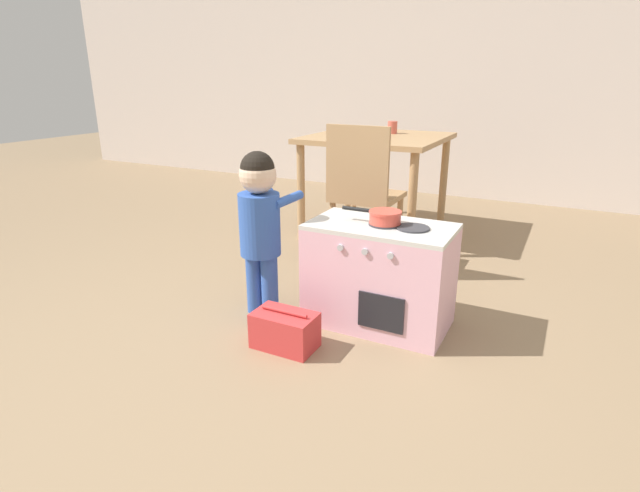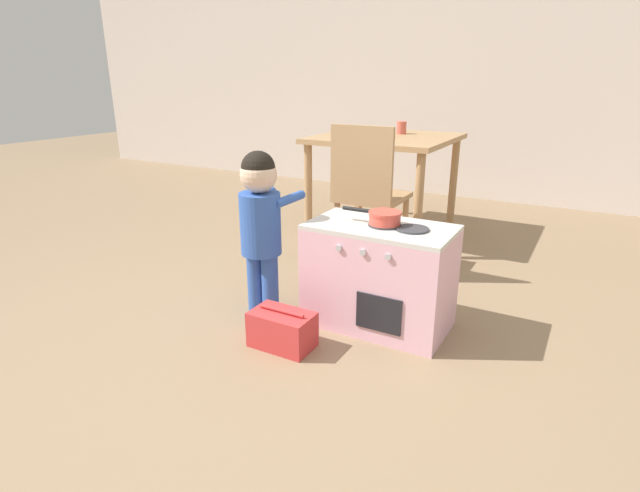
# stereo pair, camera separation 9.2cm
# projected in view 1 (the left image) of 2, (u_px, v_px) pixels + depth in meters

# --- Properties ---
(ground_plane) EXTENTS (16.00, 16.00, 0.00)m
(ground_plane) POSITION_uv_depth(u_px,v_px,m) (251.00, 390.00, 1.89)
(ground_plane) COLOR #8E7556
(wall_back) EXTENTS (10.00, 0.06, 2.60)m
(wall_back) POSITION_uv_depth(u_px,v_px,m) (472.00, 56.00, 4.52)
(wall_back) COLOR beige
(wall_back) RESTS_ON ground_plane
(play_kitchen) EXTENTS (0.65, 0.38, 0.50)m
(play_kitchen) POSITION_uv_depth(u_px,v_px,m) (379.00, 275.00, 2.34)
(play_kitchen) COLOR #EAB2C6
(play_kitchen) RESTS_ON ground_plane
(toy_pot) EXTENTS (0.28, 0.15, 0.06)m
(toy_pot) POSITION_uv_depth(u_px,v_px,m) (384.00, 216.00, 2.24)
(toy_pot) COLOR #E04C3D
(toy_pot) RESTS_ON play_kitchen
(child_figure) EXTENTS (0.22, 0.33, 0.81)m
(child_figure) POSITION_uv_depth(u_px,v_px,m) (260.00, 216.00, 2.35)
(child_figure) COLOR #335BB7
(child_figure) RESTS_ON ground_plane
(toy_basket) EXTENTS (0.27, 0.17, 0.18)m
(toy_basket) POSITION_uv_depth(u_px,v_px,m) (285.00, 330.00, 2.17)
(toy_basket) COLOR #D13838
(toy_basket) RESTS_ON ground_plane
(dining_table) EXTENTS (0.93, 0.94, 0.72)m
(dining_table) POSITION_uv_depth(u_px,v_px,m) (377.00, 149.00, 3.61)
(dining_table) COLOR tan
(dining_table) RESTS_ON ground_plane
(dining_chair_near) EXTENTS (0.37, 0.37, 0.88)m
(dining_chair_near) POSITION_uv_depth(u_px,v_px,m) (364.00, 193.00, 2.93)
(dining_chair_near) COLOR tan
(dining_chair_near) RESTS_ON ground_plane
(cup_on_table) EXTENTS (0.07, 0.07, 0.09)m
(cup_on_table) POSITION_uv_depth(u_px,v_px,m) (392.00, 127.00, 3.69)
(cup_on_table) COLOR #D15B4C
(cup_on_table) RESTS_ON dining_table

